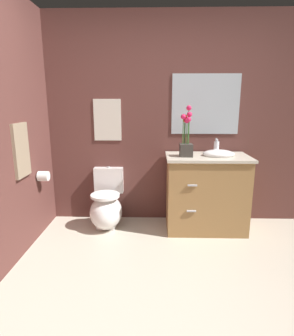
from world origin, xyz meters
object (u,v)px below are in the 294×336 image
Objects in this scene: toilet at (107,207)px; vanity_cabinet at (206,192)px; wall_poster at (107,120)px; soap_bottle at (216,147)px; toilet_paper_roll at (43,176)px; wall_mirror at (206,104)px; flower_vase at (186,140)px; hanging_towel at (21,150)px.

toilet is 1.20m from vanity_cabinet.
toilet is 1.06m from wall_poster.
vanity_cabinet is at bearing -132.80° from soap_bottle.
toilet is 0.81m from toilet_paper_roll.
toilet is 1.71m from wall_mirror.
wall_poster is (-0.92, 0.34, 0.19)m from flower_vase.
flower_vase is at bearing -127.07° from wall_mirror.
soap_bottle is 1.34m from wall_poster.
toilet_paper_roll is at bearing -163.28° from toilet.
flower_vase is 1.70m from hanging_towel.
vanity_cabinet is 2.04m from hanging_towel.
toilet is at bearing 16.72° from toilet_paper_roll.
hanging_towel is at bearing -99.24° from toilet_paper_roll.
flower_vase reaches higher than soap_bottle.
wall_mirror reaches higher than toilet_paper_roll.
toilet is 1.39× the size of wall_poster.
wall_poster is (0.00, 0.27, 1.02)m from toilet.
soap_bottle is (1.30, 0.10, 0.72)m from toilet.
wall_poster is 0.62× the size of wall_mirror.
toilet_paper_roll is at bearing 80.76° from hanging_towel.
wall_poster is 0.99m from toilet_paper_roll.
vanity_cabinet is 6.28× the size of soap_bottle.
hanging_towel is (-1.89, -0.51, 0.57)m from vanity_cabinet.
vanity_cabinet is 1.46m from wall_poster.
flower_vase is at bearing -155.86° from soap_bottle.
hanging_towel reaches higher than vanity_cabinet.
toilet is 1.48m from soap_bottle.
vanity_cabinet is 1.04m from wall_mirror.
wall_poster is at bearing 90.00° from toilet.
toilet is at bearing 37.02° from hanging_towel.
soap_bottle is at bearing 17.53° from hanging_towel.
vanity_cabinet is 0.54m from soap_bottle.
flower_vase is 3.29× the size of soap_bottle.
toilet is 4.07× the size of soap_bottle.
soap_bottle is 1.99m from toilet_paper_roll.
wall_poster is at bearing 180.00° from wall_mirror.
wall_mirror is 7.27× the size of toilet_paper_roll.
hanging_towel is at bearing -164.94° from vanity_cabinet.
flower_vase is at bearing 15.95° from hanging_towel.
flower_vase is (-0.26, -0.04, 0.62)m from vanity_cabinet.
toilet_paper_roll is (0.06, 0.34, -0.35)m from hanging_towel.
flower_vase is 1.63m from toilet_paper_roll.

